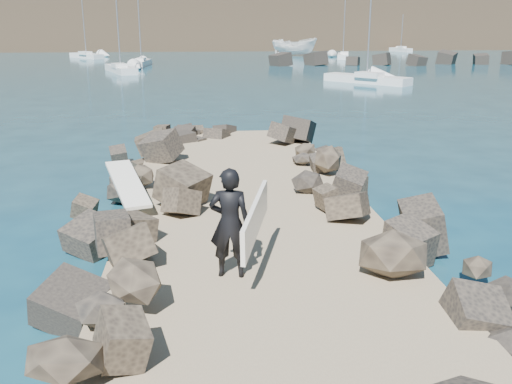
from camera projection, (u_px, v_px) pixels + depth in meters
ground at (252, 240)px, 13.57m from camera, size 800.00×800.00×0.00m
jetty at (261, 262)px, 11.58m from camera, size 6.00×26.00×0.60m
riprap_left at (118, 249)px, 11.72m from camera, size 2.60×22.00×1.00m
riprap_right at (392, 239)px, 12.28m from camera, size 2.60×22.00×1.00m
breakwater_secondary at (496, 60)px, 69.19m from camera, size 52.00×4.00×1.20m
surfboard_resting at (128, 188)px, 14.11m from camera, size 1.38×2.60×0.08m
boat_imported at (295, 47)px, 87.51m from camera, size 7.16×3.47×2.65m
surfer_with_board at (233, 222)px, 10.02m from camera, size 1.21×2.42×2.00m
sailboat_a at (121, 69)px, 58.46m from camera, size 4.19×7.75×9.15m
sailboat_c at (367, 79)px, 48.29m from camera, size 6.40×6.96×9.28m
sailboat_e at (86, 56)px, 81.66m from camera, size 5.72×6.69×8.72m
sailboat_d at (343, 56)px, 81.02m from camera, size 3.13×6.92×8.19m
sailboat_b at (141, 63)px, 67.07m from camera, size 2.00×6.39×7.66m
sailboat_f at (401, 50)px, 99.10m from camera, size 2.69×5.20×6.37m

